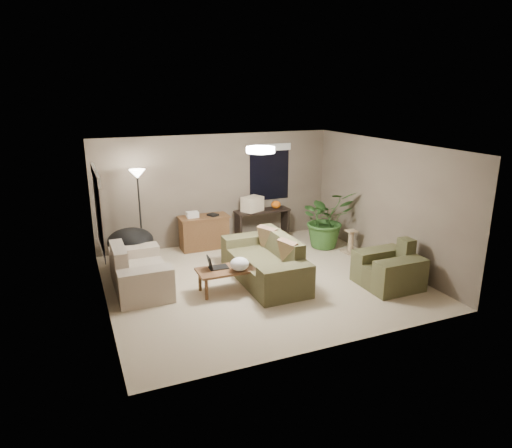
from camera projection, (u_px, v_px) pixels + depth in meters
name	position (u px, v px, depth m)	size (l,w,h in m)	color
room_shell	(260.00, 216.00, 8.20)	(5.50, 5.50, 5.50)	#C0AE8E
main_sofa	(266.00, 264.00, 8.54)	(0.95, 2.20, 0.85)	brown
throw_pillows	(279.00, 245.00, 8.53)	(0.38, 1.40, 0.47)	#8C7251
loveseat	(138.00, 274.00, 8.10)	(0.90, 1.60, 0.85)	beige
armchair	(389.00, 270.00, 8.25)	(0.95, 1.00, 0.85)	#454529
coffee_table	(226.00, 272.00, 8.00)	(1.00, 0.55, 0.42)	brown
laptop	(215.00, 265.00, 7.99)	(0.37, 0.24, 0.24)	black
plastic_bag	(240.00, 264.00, 7.89)	(0.33, 0.30, 0.23)	white
desk	(204.00, 232.00, 10.19)	(1.10, 0.50, 0.75)	brown
desk_papers	(197.00, 215.00, 10.01)	(0.70, 0.29, 0.12)	silver
console_table	(262.00, 223.00, 10.70)	(1.30, 0.40, 0.75)	black
pumpkin	(276.00, 205.00, 10.71)	(0.22, 0.22, 0.18)	orange
cardboard_box	(252.00, 204.00, 10.47)	(0.45, 0.33, 0.33)	beige
papasan_chair	(131.00, 245.00, 9.09)	(0.96, 0.96, 0.80)	black
floor_lamp	(138.00, 185.00, 9.17)	(0.32, 0.32, 1.91)	black
ceiling_fixture	(260.00, 150.00, 7.86)	(0.50, 0.50, 0.10)	white
houseplant	(326.00, 225.00, 10.27)	(1.18, 1.31, 1.02)	#2D5923
cat_scratching_post	(351.00, 243.00, 9.99)	(0.32, 0.32, 0.50)	tan
window_left	(97.00, 197.00, 7.30)	(0.05, 1.56, 1.33)	black
window_back	(270.00, 163.00, 10.72)	(1.06, 0.05, 1.33)	black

